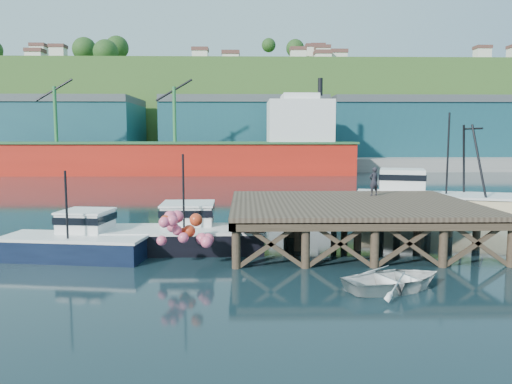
{
  "coord_description": "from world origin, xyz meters",
  "views": [
    {
      "loc": [
        0.18,
        -24.71,
        5.38
      ],
      "look_at": [
        0.76,
        2.0,
        2.41
      ],
      "focal_mm": 35.0,
      "sensor_mm": 36.0,
      "label": 1
    }
  ],
  "objects_px": {
    "boat_black": "(186,232)",
    "dockworker": "(374,181)",
    "trawler": "(435,199)",
    "dinghy": "(395,279)",
    "boat_navy": "(78,240)"
  },
  "relations": [
    {
      "from": "trawler",
      "to": "dinghy",
      "type": "xyz_separation_m",
      "value": [
        -6.84,
        -14.22,
        -1.03
      ]
    },
    {
      "from": "boat_navy",
      "to": "dockworker",
      "type": "height_order",
      "value": "boat_navy"
    },
    {
      "from": "boat_navy",
      "to": "trawler",
      "type": "bearing_deg",
      "value": 33.28
    },
    {
      "from": "boat_navy",
      "to": "boat_black",
      "type": "bearing_deg",
      "value": 25.98
    },
    {
      "from": "trawler",
      "to": "dinghy",
      "type": "distance_m",
      "value": 15.81
    },
    {
      "from": "boat_navy",
      "to": "trawler",
      "type": "distance_m",
      "value": 21.62
    },
    {
      "from": "boat_black",
      "to": "trawler",
      "type": "bearing_deg",
      "value": 26.06
    },
    {
      "from": "boat_black",
      "to": "dockworker",
      "type": "xyz_separation_m",
      "value": [
        9.95,
        3.82,
        2.07
      ]
    },
    {
      "from": "boat_black",
      "to": "trawler",
      "type": "height_order",
      "value": "trawler"
    },
    {
      "from": "boat_black",
      "to": "dinghy",
      "type": "relative_size",
      "value": 1.99
    },
    {
      "from": "boat_navy",
      "to": "boat_black",
      "type": "xyz_separation_m",
      "value": [
        4.65,
        1.5,
        0.05
      ]
    },
    {
      "from": "boat_black",
      "to": "dinghy",
      "type": "xyz_separation_m",
      "value": [
        8.08,
        -6.53,
        -0.45
      ]
    },
    {
      "from": "boat_navy",
      "to": "dockworker",
      "type": "xyz_separation_m",
      "value": [
        14.6,
        5.32,
        2.12
      ]
    },
    {
      "from": "boat_black",
      "to": "dinghy",
      "type": "distance_m",
      "value": 10.4
    },
    {
      "from": "boat_navy",
      "to": "boat_black",
      "type": "distance_m",
      "value": 4.88
    }
  ]
}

